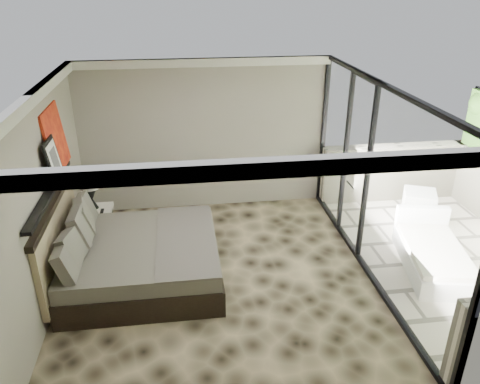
{
  "coord_description": "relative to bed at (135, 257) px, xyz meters",
  "views": [
    {
      "loc": [
        -0.45,
        -5.71,
        4.07
      ],
      "look_at": [
        0.38,
        0.4,
        1.21
      ],
      "focal_mm": 35.0,
      "sensor_mm": 36.0,
      "label": 1
    }
  ],
  "objects": [
    {
      "name": "floor",
      "position": [
        1.19,
        -0.18,
        -0.37
      ],
      "size": [
        5.0,
        5.0,
        0.0
      ],
      "primitive_type": "plane",
      "color": "black",
      "rests_on": "ground"
    },
    {
      "name": "ceiling",
      "position": [
        1.19,
        -0.18,
        2.42
      ],
      "size": [
        4.5,
        5.0,
        0.02
      ],
      "primitive_type": "cube",
      "color": "silver",
      "rests_on": "back_wall"
    },
    {
      "name": "back_wall",
      "position": [
        1.19,
        2.31,
        1.03
      ],
      "size": [
        4.5,
        0.02,
        2.8
      ],
      "primitive_type": "cube",
      "color": "gray",
      "rests_on": "floor"
    },
    {
      "name": "left_wall",
      "position": [
        -1.05,
        -0.18,
        1.03
      ],
      "size": [
        0.02,
        5.0,
        2.8
      ],
      "primitive_type": "cube",
      "color": "gray",
      "rests_on": "floor"
    },
    {
      "name": "glass_wall",
      "position": [
        3.44,
        -0.18,
        1.03
      ],
      "size": [
        0.08,
        5.0,
        2.8
      ],
      "primitive_type": "cube",
      "color": "white",
      "rests_on": "floor"
    },
    {
      "name": "terrace_slab",
      "position": [
        4.94,
        -0.18,
        -0.43
      ],
      "size": [
        3.0,
        5.0,
        0.12
      ],
      "primitive_type": "cube",
      "color": "beige",
      "rests_on": "ground"
    },
    {
      "name": "picture_ledge",
      "position": [
        -0.99,
        -0.08,
        1.13
      ],
      "size": [
        0.12,
        2.2,
        0.05
      ],
      "primitive_type": "cube",
      "color": "black",
      "rests_on": "left_wall"
    },
    {
      "name": "bed",
      "position": [
        0.0,
        0.0,
        0.0
      ],
      "size": [
        2.26,
        2.18,
        1.25
      ],
      "color": "black",
      "rests_on": "floor"
    },
    {
      "name": "nightstand",
      "position": [
        -0.73,
        1.34,
        -0.1
      ],
      "size": [
        0.57,
        0.57,
        0.53
      ],
      "primitive_type": "cube",
      "rotation": [
        0.0,
        0.0,
        0.07
      ],
      "color": "black",
      "rests_on": "floor"
    },
    {
      "name": "table_lamp",
      "position": [
        -0.77,
        1.4,
        0.54
      ],
      "size": [
        0.33,
        0.33,
        0.6
      ],
      "color": "black",
      "rests_on": "nightstand"
    },
    {
      "name": "abstract_canvas",
      "position": [
        -1.0,
        0.71,
        1.61
      ],
      "size": [
        0.13,
        0.9,
        0.9
      ],
      "primitive_type": "cube",
      "rotation": [
        0.0,
        -0.1,
        0.0
      ],
      "color": "#AF280F",
      "rests_on": "picture_ledge"
    },
    {
      "name": "framed_print",
      "position": [
        -0.95,
        0.23,
        1.46
      ],
      "size": [
        0.11,
        0.5,
        0.6
      ],
      "primitive_type": "cube",
      "rotation": [
        0.0,
        -0.14,
        0.0
      ],
      "color": "black",
      "rests_on": "picture_ledge"
    },
    {
      "name": "ottoman",
      "position": [
        4.99,
        1.22,
        -0.09
      ],
      "size": [
        0.71,
        0.71,
        0.54
      ],
      "primitive_type": "cube",
      "rotation": [
        0.0,
        0.0,
        -0.41
      ],
      "color": "white",
      "rests_on": "terrace_slab"
    },
    {
      "name": "lounger",
      "position": [
        4.47,
        -0.28,
        -0.16
      ],
      "size": [
        1.17,
        1.82,
        0.66
      ],
      "rotation": [
        0.0,
        0.0,
        -0.21
      ],
      "color": "white",
      "rests_on": "terrace_slab"
    }
  ]
}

